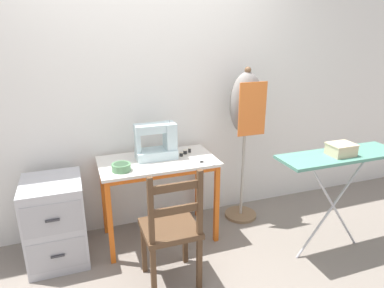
{
  "coord_description": "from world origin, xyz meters",
  "views": [
    {
      "loc": [
        -0.65,
        -2.41,
        1.83
      ],
      "look_at": [
        0.31,
        0.25,
        0.88
      ],
      "focal_mm": 32.0,
      "sensor_mm": 36.0,
      "label": 1
    }
  ],
  "objects_px": {
    "storage_box": "(341,149)",
    "thread_spool_near_machine": "(181,154)",
    "filing_cabinet": "(56,221)",
    "fabric_bowl": "(121,167)",
    "thread_spool_far_edge": "(189,150)",
    "scissors": "(205,163)",
    "thread_spool_mid_table": "(185,152)",
    "ironing_board": "(340,161)",
    "wooden_chair": "(171,230)",
    "sewing_machine": "(158,142)",
    "dress_form": "(246,112)"
  },
  "relations": [
    {
      "from": "thread_spool_near_machine",
      "to": "thread_spool_far_edge",
      "type": "height_order",
      "value": "thread_spool_far_edge"
    },
    {
      "from": "scissors",
      "to": "thread_spool_far_edge",
      "type": "xyz_separation_m",
      "value": [
        -0.04,
        0.28,
        0.02
      ]
    },
    {
      "from": "fabric_bowl",
      "to": "ironing_board",
      "type": "relative_size",
      "value": 0.15
    },
    {
      "from": "thread_spool_near_machine",
      "to": "wooden_chair",
      "type": "distance_m",
      "value": 0.77
    },
    {
      "from": "sewing_machine",
      "to": "wooden_chair",
      "type": "bearing_deg",
      "value": -97.59
    },
    {
      "from": "scissors",
      "to": "ironing_board",
      "type": "relative_size",
      "value": 0.12
    },
    {
      "from": "scissors",
      "to": "thread_spool_mid_table",
      "type": "xyz_separation_m",
      "value": [
        -0.09,
        0.26,
        0.02
      ]
    },
    {
      "from": "filing_cabinet",
      "to": "ironing_board",
      "type": "xyz_separation_m",
      "value": [
        2.18,
        -0.68,
        0.49
      ]
    },
    {
      "from": "fabric_bowl",
      "to": "scissors",
      "type": "relative_size",
      "value": 1.2
    },
    {
      "from": "scissors",
      "to": "sewing_machine",
      "type": "bearing_deg",
      "value": 144.23
    },
    {
      "from": "sewing_machine",
      "to": "thread_spool_far_edge",
      "type": "height_order",
      "value": "sewing_machine"
    },
    {
      "from": "wooden_chair",
      "to": "dress_form",
      "type": "bearing_deg",
      "value": 36.3
    },
    {
      "from": "dress_form",
      "to": "thread_spool_far_edge",
      "type": "bearing_deg",
      "value": 178.61
    },
    {
      "from": "wooden_chair",
      "to": "fabric_bowl",
      "type": "bearing_deg",
      "value": 118.14
    },
    {
      "from": "scissors",
      "to": "thread_spool_mid_table",
      "type": "relative_size",
      "value": 2.94
    },
    {
      "from": "filing_cabinet",
      "to": "dress_form",
      "type": "bearing_deg",
      "value": 3.09
    },
    {
      "from": "scissors",
      "to": "thread_spool_far_edge",
      "type": "height_order",
      "value": "thread_spool_far_edge"
    },
    {
      "from": "thread_spool_mid_table",
      "to": "thread_spool_far_edge",
      "type": "bearing_deg",
      "value": 26.23
    },
    {
      "from": "fabric_bowl",
      "to": "sewing_machine",
      "type": "bearing_deg",
      "value": 26.96
    },
    {
      "from": "thread_spool_far_edge",
      "to": "filing_cabinet",
      "type": "distance_m",
      "value": 1.27
    },
    {
      "from": "wooden_chair",
      "to": "thread_spool_near_machine",
      "type": "bearing_deg",
      "value": 65.75
    },
    {
      "from": "fabric_bowl",
      "to": "thread_spool_far_edge",
      "type": "bearing_deg",
      "value": 18.33
    },
    {
      "from": "thread_spool_mid_table",
      "to": "thread_spool_far_edge",
      "type": "distance_m",
      "value": 0.06
    },
    {
      "from": "thread_spool_far_edge",
      "to": "wooden_chair",
      "type": "height_order",
      "value": "wooden_chair"
    },
    {
      "from": "ironing_board",
      "to": "thread_spool_mid_table",
      "type": "bearing_deg",
      "value": 143.92
    },
    {
      "from": "thread_spool_far_edge",
      "to": "thread_spool_near_machine",
      "type": "bearing_deg",
      "value": -145.73
    },
    {
      "from": "thread_spool_near_machine",
      "to": "ironing_board",
      "type": "relative_size",
      "value": 0.04
    },
    {
      "from": "storage_box",
      "to": "thread_spool_far_edge",
      "type": "bearing_deg",
      "value": 140.4
    },
    {
      "from": "wooden_chair",
      "to": "dress_form",
      "type": "distance_m",
      "value": 1.33
    },
    {
      "from": "storage_box",
      "to": "fabric_bowl",
      "type": "bearing_deg",
      "value": 160.08
    },
    {
      "from": "fabric_bowl",
      "to": "filing_cabinet",
      "type": "distance_m",
      "value": 0.71
    },
    {
      "from": "scissors",
      "to": "thread_spool_mid_table",
      "type": "height_order",
      "value": "thread_spool_mid_table"
    },
    {
      "from": "scissors",
      "to": "thread_spool_far_edge",
      "type": "relative_size",
      "value": 2.8
    },
    {
      "from": "storage_box",
      "to": "thread_spool_near_machine",
      "type": "bearing_deg",
      "value": 145.65
    },
    {
      "from": "scissors",
      "to": "filing_cabinet",
      "type": "bearing_deg",
      "value": 171.9
    },
    {
      "from": "thread_spool_near_machine",
      "to": "filing_cabinet",
      "type": "relative_size",
      "value": 0.06
    },
    {
      "from": "fabric_bowl",
      "to": "storage_box",
      "type": "relative_size",
      "value": 0.75
    },
    {
      "from": "fabric_bowl",
      "to": "ironing_board",
      "type": "bearing_deg",
      "value": -19.1
    },
    {
      "from": "thread_spool_near_machine",
      "to": "ironing_board",
      "type": "distance_m",
      "value": 1.31
    },
    {
      "from": "thread_spool_mid_table",
      "to": "ironing_board",
      "type": "bearing_deg",
      "value": -36.08
    },
    {
      "from": "thread_spool_far_edge",
      "to": "wooden_chair",
      "type": "bearing_deg",
      "value": -118.87
    },
    {
      "from": "thread_spool_near_machine",
      "to": "thread_spool_far_edge",
      "type": "bearing_deg",
      "value": 34.27
    },
    {
      "from": "sewing_machine",
      "to": "filing_cabinet",
      "type": "distance_m",
      "value": 1.05
    },
    {
      "from": "scissors",
      "to": "ironing_board",
      "type": "bearing_deg",
      "value": -27.81
    },
    {
      "from": "thread_spool_far_edge",
      "to": "wooden_chair",
      "type": "relative_size",
      "value": 0.05
    },
    {
      "from": "storage_box",
      "to": "dress_form",
      "type": "bearing_deg",
      "value": 117.88
    },
    {
      "from": "sewing_machine",
      "to": "dress_form",
      "type": "relative_size",
      "value": 0.24
    },
    {
      "from": "filing_cabinet",
      "to": "dress_form",
      "type": "xyz_separation_m",
      "value": [
        1.74,
        0.09,
        0.74
      ]
    },
    {
      "from": "thread_spool_near_machine",
      "to": "wooden_chair",
      "type": "bearing_deg",
      "value": -114.25
    },
    {
      "from": "scissors",
      "to": "ironing_board",
      "type": "xyz_separation_m",
      "value": [
        0.95,
        -0.5,
        0.08
      ]
    }
  ]
}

